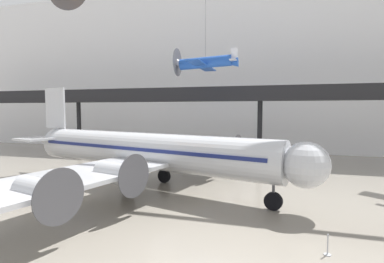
% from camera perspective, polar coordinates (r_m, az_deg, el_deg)
% --- Properties ---
extents(hangar_back_wall, '(140.00, 3.00, 29.21)m').
position_cam_1_polar(hangar_back_wall, '(53.64, 13.56, 12.01)').
color(hangar_back_wall, white).
rests_on(hangar_back_wall, ground).
extents(mezzanine_walkway, '(110.00, 3.20, 10.42)m').
position_cam_1_polar(mezzanine_walkway, '(42.85, 12.79, 6.16)').
color(mezzanine_walkway, black).
rests_on(mezzanine_walkway, ground).
extents(airliner_silver_main, '(31.16, 36.06, 9.60)m').
position_cam_1_polar(airliner_silver_main, '(27.68, -9.21, -3.72)').
color(airliner_silver_main, silver).
rests_on(airliner_silver_main, ground).
extents(suspended_plane_blue_trainer, '(7.83, 9.60, 11.41)m').
position_cam_1_polar(suspended_plane_blue_trainer, '(37.19, 2.60, 12.95)').
color(suspended_plane_blue_trainer, '#1E4CAD').
extents(stanchion_barrier, '(0.36, 0.36, 1.08)m').
position_cam_1_polar(stanchion_barrier, '(17.20, 24.41, -19.65)').
color(stanchion_barrier, '#B2B5BA').
rests_on(stanchion_barrier, ground).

